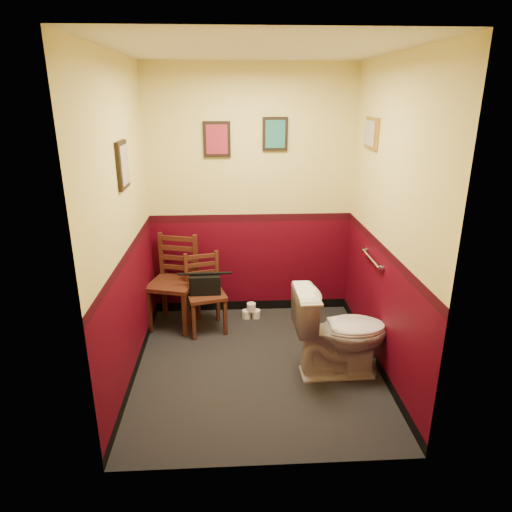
{
  "coord_description": "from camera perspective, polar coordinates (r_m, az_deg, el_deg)",
  "views": [
    {
      "loc": [
        -0.22,
        -3.64,
        2.38
      ],
      "look_at": [
        0.0,
        0.25,
        1.0
      ],
      "focal_mm": 32.0,
      "sensor_mm": 36.0,
      "label": 1
    }
  ],
  "objects": [
    {
      "name": "framed_print_back_a",
      "position": [
        4.84,
        -4.91,
        14.33
      ],
      "size": [
        0.28,
        0.04,
        0.36
      ],
      "color": "black",
      "rests_on": "wall_back"
    },
    {
      "name": "framed_print_left",
      "position": [
        3.88,
        -16.31,
        10.87
      ],
      "size": [
        0.04,
        0.3,
        0.38
      ],
      "color": "black",
      "rests_on": "wall_left"
    },
    {
      "name": "floor",
      "position": [
        4.36,
        0.19,
        -13.62
      ],
      "size": [
        2.2,
        2.4,
        0.0
      ],
      "primitive_type": "cube",
      "color": "black",
      "rests_on": "ground"
    },
    {
      "name": "toilet_brush",
      "position": [
        4.41,
        13.95,
        -12.87
      ],
      "size": [
        0.11,
        0.11,
        0.4
      ],
      "color": "silver",
      "rests_on": "floor"
    },
    {
      "name": "wall_left",
      "position": [
        3.89,
        -16.22,
        3.33
      ],
      "size": [
        0.0,
        2.4,
        2.7
      ],
      "primitive_type": "cube",
      "rotation": [
        1.57,
        0.0,
        1.57
      ],
      "color": "#430311",
      "rests_on": "ground"
    },
    {
      "name": "framed_print_right",
      "position": [
        4.45,
        14.23,
        14.67
      ],
      "size": [
        0.04,
        0.34,
        0.28
      ],
      "color": "olive",
      "rests_on": "wall_right"
    },
    {
      "name": "grab_bar",
      "position": [
        4.34,
        14.23,
        -0.36
      ],
      "size": [
        0.05,
        0.56,
        0.06
      ],
      "color": "silver",
      "rests_on": "wall_right"
    },
    {
      "name": "wall_front",
      "position": [
        2.66,
        1.76,
        -3.31
      ],
      "size": [
        2.2,
        0.0,
        2.7
      ],
      "primitive_type": "cube",
      "rotation": [
        -1.57,
        0.0,
        0.0
      ],
      "color": "#430311",
      "rests_on": "ground"
    },
    {
      "name": "chair_left",
      "position": [
        4.95,
        -10.18,
        -3.23
      ],
      "size": [
        0.57,
        0.57,
        0.99
      ],
      "rotation": [
        0.0,
        0.0,
        -0.27
      ],
      "color": "#522618",
      "rests_on": "floor"
    },
    {
      "name": "chair_right",
      "position": [
        4.84,
        -6.4,
        -4.62
      ],
      "size": [
        0.47,
        0.47,
        0.82
      ],
      "rotation": [
        0.0,
        0.0,
        0.26
      ],
      "color": "#522618",
      "rests_on": "floor"
    },
    {
      "name": "toilet",
      "position": [
        4.13,
        10.46,
        -9.35
      ],
      "size": [
        0.85,
        0.49,
        0.82
      ],
      "primitive_type": "imported",
      "rotation": [
        0.0,
        0.0,
        1.6
      ],
      "color": "white",
      "rests_on": "floor"
    },
    {
      "name": "wall_right",
      "position": [
        4.01,
        16.14,
        3.82
      ],
      "size": [
        0.0,
        2.4,
        2.7
      ],
      "primitive_type": "cube",
      "rotation": [
        1.57,
        0.0,
        -1.57
      ],
      "color": "#430311",
      "rests_on": "ground"
    },
    {
      "name": "tp_stack",
      "position": [
        5.17,
        -0.6,
        -6.97
      ],
      "size": [
        0.21,
        0.11,
        0.18
      ],
      "color": "silver",
      "rests_on": "floor"
    },
    {
      "name": "handbag",
      "position": [
        4.76,
        -6.36,
        -3.49
      ],
      "size": [
        0.32,
        0.17,
        0.23
      ],
      "rotation": [
        0.0,
        0.0,
        0.03
      ],
      "color": "black",
      "rests_on": "chair_right"
    },
    {
      "name": "wall_back",
      "position": [
        4.96,
        -0.62,
        7.5
      ],
      "size": [
        2.2,
        0.0,
        2.7
      ],
      "primitive_type": "cube",
      "rotation": [
        1.57,
        0.0,
        0.0
      ],
      "color": "#430311",
      "rests_on": "ground"
    },
    {
      "name": "framed_print_back_b",
      "position": [
        4.86,
        2.41,
        14.99
      ],
      "size": [
        0.26,
        0.04,
        0.34
      ],
      "color": "black",
      "rests_on": "wall_back"
    },
    {
      "name": "ceiling",
      "position": [
        3.66,
        0.24,
        24.5
      ],
      "size": [
        2.2,
        2.4,
        0.0
      ],
      "primitive_type": "cube",
      "rotation": [
        3.14,
        0.0,
        0.0
      ],
      "color": "silver",
      "rests_on": "ground"
    }
  ]
}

